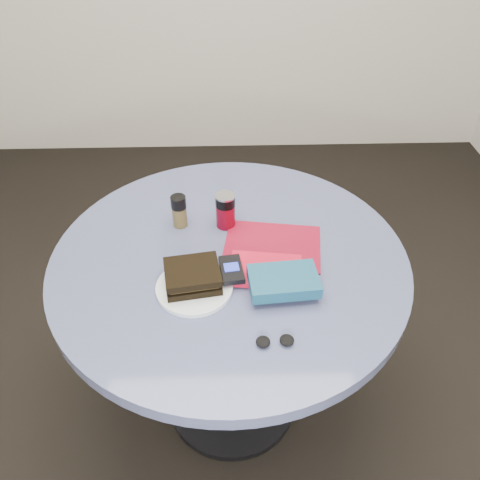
{
  "coord_description": "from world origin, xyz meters",
  "views": [
    {
      "loc": [
        -0.0,
        -0.98,
        1.63
      ],
      "look_at": [
        0.03,
        0.0,
        0.8
      ],
      "focal_mm": 35.0,
      "sensor_mm": 36.0,
      "label": 1
    }
  ],
  "objects_px": {
    "novel": "(284,281)",
    "mp3_player": "(231,269)",
    "headphones": "(275,341)",
    "pepper_grinder": "(179,211)",
    "soda_can": "(225,210)",
    "plate": "(194,287)",
    "magazine": "(272,246)",
    "red_book": "(265,270)",
    "sandwich": "(193,276)",
    "table": "(230,294)"
  },
  "relations": [
    {
      "from": "novel",
      "to": "mp3_player",
      "type": "height_order",
      "value": "novel"
    },
    {
      "from": "headphones",
      "to": "novel",
      "type": "bearing_deg",
      "value": 78.02
    },
    {
      "from": "pepper_grinder",
      "to": "soda_can",
      "type": "bearing_deg",
      "value": -2.01
    },
    {
      "from": "plate",
      "to": "mp3_player",
      "type": "distance_m",
      "value": 0.11
    },
    {
      "from": "magazine",
      "to": "red_book",
      "type": "height_order",
      "value": "red_book"
    },
    {
      "from": "soda_can",
      "to": "pepper_grinder",
      "type": "height_order",
      "value": "soda_can"
    },
    {
      "from": "sandwich",
      "to": "headphones",
      "type": "height_order",
      "value": "sandwich"
    },
    {
      "from": "sandwich",
      "to": "headphones",
      "type": "relative_size",
      "value": 1.72
    },
    {
      "from": "table",
      "to": "novel",
      "type": "distance_m",
      "value": 0.29
    },
    {
      "from": "plate",
      "to": "mp3_player",
      "type": "bearing_deg",
      "value": 22.31
    },
    {
      "from": "soda_can",
      "to": "mp3_player",
      "type": "relative_size",
      "value": 1.03
    },
    {
      "from": "mp3_player",
      "to": "headphones",
      "type": "distance_m",
      "value": 0.24
    },
    {
      "from": "red_book",
      "to": "magazine",
      "type": "bearing_deg",
      "value": 83.43
    },
    {
      "from": "magazine",
      "to": "novel",
      "type": "relative_size",
      "value": 1.56
    },
    {
      "from": "mp3_player",
      "to": "red_book",
      "type": "bearing_deg",
      "value": 6.94
    },
    {
      "from": "plate",
      "to": "red_book",
      "type": "height_order",
      "value": "red_book"
    },
    {
      "from": "sandwich",
      "to": "soda_can",
      "type": "bearing_deg",
      "value": 71.34
    },
    {
      "from": "soda_can",
      "to": "novel",
      "type": "relative_size",
      "value": 0.63
    },
    {
      "from": "soda_can",
      "to": "novel",
      "type": "height_order",
      "value": "soda_can"
    },
    {
      "from": "table",
      "to": "sandwich",
      "type": "relative_size",
      "value": 6.42
    },
    {
      "from": "sandwich",
      "to": "mp3_player",
      "type": "distance_m",
      "value": 0.1
    },
    {
      "from": "pepper_grinder",
      "to": "plate",
      "type": "bearing_deg",
      "value": -78.71
    },
    {
      "from": "headphones",
      "to": "sandwich",
      "type": "bearing_deg",
      "value": 135.8
    },
    {
      "from": "sandwich",
      "to": "pepper_grinder",
      "type": "distance_m",
      "value": 0.27
    },
    {
      "from": "red_book",
      "to": "novel",
      "type": "bearing_deg",
      "value": -51.25
    },
    {
      "from": "soda_can",
      "to": "novel",
      "type": "distance_m",
      "value": 0.32
    },
    {
      "from": "soda_can",
      "to": "magazine",
      "type": "distance_m",
      "value": 0.18
    },
    {
      "from": "pepper_grinder",
      "to": "headphones",
      "type": "xyz_separation_m",
      "value": [
        0.25,
        -0.45,
        -0.04
      ]
    },
    {
      "from": "red_book",
      "to": "novel",
      "type": "height_order",
      "value": "novel"
    },
    {
      "from": "sandwich",
      "to": "mp3_player",
      "type": "relative_size",
      "value": 1.46
    },
    {
      "from": "soda_can",
      "to": "magazine",
      "type": "height_order",
      "value": "soda_can"
    },
    {
      "from": "soda_can",
      "to": "pepper_grinder",
      "type": "bearing_deg",
      "value": 177.99
    },
    {
      "from": "table",
      "to": "magazine",
      "type": "relative_size",
      "value": 3.68
    },
    {
      "from": "headphones",
      "to": "pepper_grinder",
      "type": "bearing_deg",
      "value": 118.66
    },
    {
      "from": "table",
      "to": "headphones",
      "type": "relative_size",
      "value": 11.03
    },
    {
      "from": "magazine",
      "to": "sandwich",
      "type": "bearing_deg",
      "value": -136.41
    },
    {
      "from": "novel",
      "to": "mp3_player",
      "type": "relative_size",
      "value": 1.64
    },
    {
      "from": "magazine",
      "to": "headphones",
      "type": "bearing_deg",
      "value": -85.19
    },
    {
      "from": "sandwich",
      "to": "magazine",
      "type": "distance_m",
      "value": 0.27
    },
    {
      "from": "table",
      "to": "mp3_player",
      "type": "xyz_separation_m",
      "value": [
        0.0,
        -0.09,
        0.19
      ]
    },
    {
      "from": "sandwich",
      "to": "red_book",
      "type": "distance_m",
      "value": 0.2
    },
    {
      "from": "pepper_grinder",
      "to": "novel",
      "type": "xyz_separation_m",
      "value": [
        0.28,
        -0.29,
        -0.01
      ]
    },
    {
      "from": "headphones",
      "to": "plate",
      "type": "bearing_deg",
      "value": 136.84
    },
    {
      "from": "plate",
      "to": "red_book",
      "type": "relative_size",
      "value": 1.04
    },
    {
      "from": "pepper_grinder",
      "to": "novel",
      "type": "bearing_deg",
      "value": -45.5
    },
    {
      "from": "sandwich",
      "to": "red_book",
      "type": "bearing_deg",
      "value": 12.08
    },
    {
      "from": "table",
      "to": "pepper_grinder",
      "type": "xyz_separation_m",
      "value": [
        -0.15,
        0.14,
        0.22
      ]
    },
    {
      "from": "soda_can",
      "to": "mp3_player",
      "type": "height_order",
      "value": "soda_can"
    },
    {
      "from": "pepper_grinder",
      "to": "novel",
      "type": "distance_m",
      "value": 0.4
    },
    {
      "from": "soda_can",
      "to": "red_book",
      "type": "relative_size",
      "value": 0.58
    }
  ]
}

